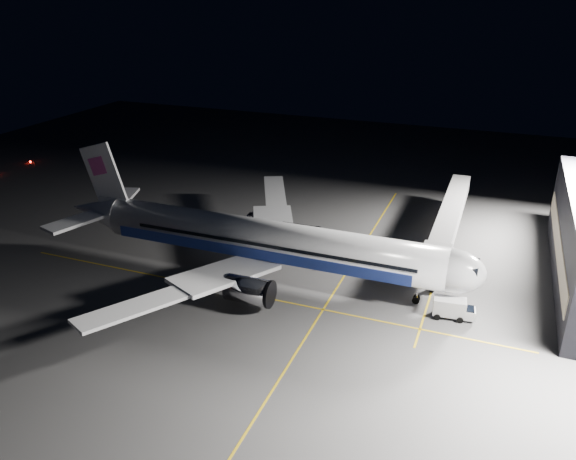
# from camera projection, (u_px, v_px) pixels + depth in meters

# --- Properties ---
(ground) EXTENTS (200.00, 200.00, 0.00)m
(ground) POSITION_uv_depth(u_px,v_px,m) (268.00, 275.00, 78.55)
(ground) COLOR #4C4C4F
(ground) RESTS_ON ground
(guide_line_main) EXTENTS (0.25, 80.00, 0.01)m
(guide_line_main) POSITION_uv_depth(u_px,v_px,m) (337.00, 288.00, 75.22)
(guide_line_main) COLOR gold
(guide_line_main) RESTS_ON ground
(guide_line_cross) EXTENTS (70.00, 0.25, 0.01)m
(guide_line_cross) POSITION_uv_depth(u_px,v_px,m) (250.00, 295.00, 73.42)
(guide_line_cross) COLOR gold
(guide_line_cross) RESTS_ON ground
(guide_line_side) EXTENTS (0.25, 40.00, 0.01)m
(guide_line_side) POSITION_uv_depth(u_px,v_px,m) (438.00, 270.00, 79.76)
(guide_line_side) COLOR gold
(guide_line_side) RESTS_ON ground
(airliner) EXTENTS (61.48, 54.22, 16.64)m
(airliner) POSITION_uv_depth(u_px,v_px,m) (261.00, 240.00, 76.84)
(airliner) COLOR silver
(airliner) RESTS_ON ground
(jet_bridge) EXTENTS (3.60, 34.40, 6.30)m
(jet_bridge) POSITION_uv_depth(u_px,v_px,m) (449.00, 220.00, 84.81)
(jet_bridge) COLOR #B2B2B7
(jet_bridge) RESTS_ON ground
(service_truck) EXTENTS (5.15, 2.63, 2.53)m
(service_truck) POSITION_uv_depth(u_px,v_px,m) (453.00, 308.00, 67.87)
(service_truck) COLOR silver
(service_truck) RESTS_ON ground
(baggage_tug) EXTENTS (2.93, 2.45, 1.97)m
(baggage_tug) POSITION_uv_depth(u_px,v_px,m) (256.00, 217.00, 95.61)
(baggage_tug) COLOR black
(baggage_tug) RESTS_ON ground
(safety_cone_a) EXTENTS (0.38, 0.38, 0.58)m
(safety_cone_a) POSITION_uv_depth(u_px,v_px,m) (318.00, 268.00, 79.85)
(safety_cone_a) COLOR #F83B0A
(safety_cone_a) RESTS_ON ground
(safety_cone_b) EXTENTS (0.40, 0.40, 0.60)m
(safety_cone_b) POSITION_uv_depth(u_px,v_px,m) (323.00, 261.00, 81.88)
(safety_cone_b) COLOR #F83B0A
(safety_cone_b) RESTS_ON ground
(safety_cone_c) EXTENTS (0.38, 0.38, 0.57)m
(safety_cone_c) POSITION_uv_depth(u_px,v_px,m) (318.00, 246.00, 86.53)
(safety_cone_c) COLOR #F83B0A
(safety_cone_c) RESTS_ON ground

